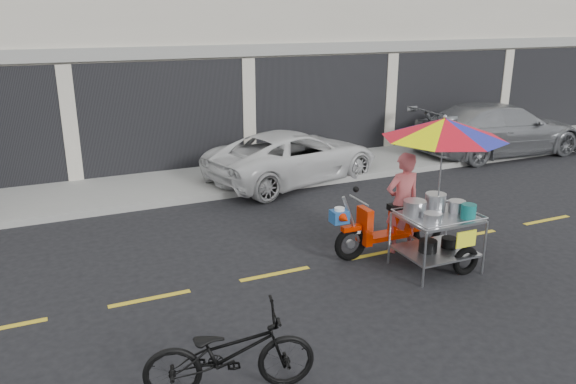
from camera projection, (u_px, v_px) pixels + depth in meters
name	position (u px, v px, depth m)	size (l,w,h in m)	color
ground	(380.00, 253.00, 9.82)	(90.00, 90.00, 0.00)	black
sidewalk	(263.00, 172.00, 14.57)	(45.00, 3.00, 0.15)	gray
shophouse_block	(283.00, 6.00, 18.83)	(36.00, 8.11, 10.40)	beige
centerline	(380.00, 253.00, 9.82)	(42.00, 0.10, 0.01)	gold
white_pickup	(294.00, 156.00, 13.91)	(2.09, 4.54, 1.26)	silver
silver_pickup	(499.00, 129.00, 16.47)	(2.15, 5.28, 1.53)	gray
near_bicycle	(230.00, 353.00, 6.09)	(0.65, 1.87, 0.98)	black
food_vendor_rig	(426.00, 170.00, 9.05)	(2.50, 2.02, 2.54)	black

